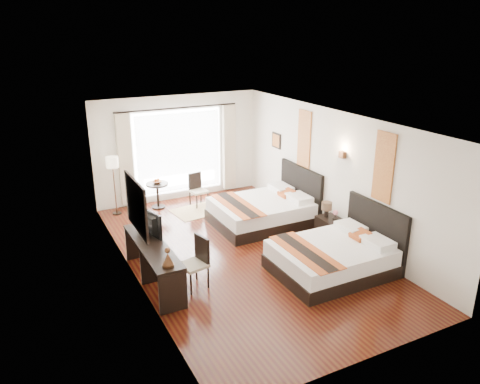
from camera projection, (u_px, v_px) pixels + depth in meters
name	position (u px, v px, depth m)	size (l,w,h in m)	color
floor	(242.00, 253.00, 9.76)	(4.50, 7.50, 0.01)	#340C09
ceiling	(243.00, 120.00, 8.83)	(4.50, 7.50, 0.02)	white
wall_headboard	(333.00, 174.00, 10.25)	(0.01, 7.50, 2.80)	silver
wall_desk	(131.00, 208.00, 8.33)	(0.01, 7.50, 2.80)	silver
wall_window	(178.00, 148.00, 12.44)	(4.50, 0.01, 2.80)	silver
wall_entry	(373.00, 273.00, 6.15)	(4.50, 0.01, 2.80)	silver
window_glass	(178.00, 152.00, 12.46)	(2.40, 0.02, 2.20)	white
sheer_curtain	(179.00, 152.00, 12.41)	(2.30, 0.02, 2.10)	white
drape_left	(125.00, 160.00, 11.76)	(0.35, 0.14, 2.35)	#BCAD92
drape_right	(229.00, 147.00, 13.00)	(0.35, 0.14, 2.35)	#BCAD92
art_panel_near	(384.00, 167.00, 8.81)	(0.03, 0.50, 1.35)	maroon
art_panel_far	(304.00, 139.00, 11.03)	(0.03, 0.50, 1.35)	maroon
wall_sconce	(342.00, 155.00, 9.78)	(0.10, 0.14, 0.14)	#4C2E1B
mirror_frame	(136.00, 206.00, 8.03)	(0.04, 1.25, 0.95)	black
mirror_glass	(138.00, 205.00, 8.04)	(0.01, 1.12, 0.82)	white
bed_near	(335.00, 256.00, 8.92)	(2.17, 1.69, 1.23)	black
bed_far	(264.00, 210.00, 11.12)	(2.25, 1.76, 1.27)	black
nightstand	(329.00, 229.00, 10.25)	(0.44, 0.54, 0.52)	black
table_lamp	(327.00, 207.00, 10.16)	(0.23, 0.23, 0.36)	black
vase	(335.00, 219.00, 10.01)	(0.13, 0.13, 0.13)	black
console_desk	(153.00, 263.00, 8.52)	(0.50, 2.20, 0.76)	black
television	(145.00, 223.00, 8.71)	(0.83, 0.11, 0.48)	black
bronze_figurine	(168.00, 258.00, 7.59)	(0.20, 0.20, 0.30)	#4C2E1B
desk_chair	(195.00, 272.00, 8.40)	(0.52, 0.52, 0.95)	#BFAF93
floor_lamp	(113.00, 166.00, 11.36)	(0.30, 0.30, 1.48)	black
side_table	(158.00, 195.00, 12.09)	(0.57, 0.57, 0.66)	black
fruit_bowl	(157.00, 182.00, 11.96)	(0.23, 0.23, 0.06)	#4A2B1A
window_chair	(198.00, 196.00, 12.25)	(0.46, 0.46, 0.86)	#BFAF93
jute_rug	(200.00, 210.00, 11.98)	(1.37, 0.93, 0.01)	tan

